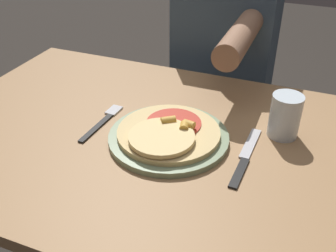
{
  "coord_description": "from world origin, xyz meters",
  "views": [
    {
      "loc": [
        0.28,
        -0.68,
        1.25
      ],
      "look_at": [
        0.01,
        -0.0,
        0.78
      ],
      "focal_mm": 42.0,
      "sensor_mm": 36.0,
      "label": 1
    }
  ],
  "objects_px": {
    "dining_table": "(164,179)",
    "person_diner": "(224,60)",
    "fork": "(104,120)",
    "drinking_glass": "(285,116)",
    "knife": "(245,157)",
    "pizza": "(167,133)",
    "plate": "(168,138)"
  },
  "relations": [
    {
      "from": "dining_table",
      "to": "plate",
      "type": "height_order",
      "value": "plate"
    },
    {
      "from": "dining_table",
      "to": "knife",
      "type": "distance_m",
      "value": 0.23
    },
    {
      "from": "pizza",
      "to": "person_diner",
      "type": "relative_size",
      "value": 0.19
    },
    {
      "from": "plate",
      "to": "person_diner",
      "type": "height_order",
      "value": "person_diner"
    },
    {
      "from": "dining_table",
      "to": "knife",
      "type": "xyz_separation_m",
      "value": [
        0.19,
        -0.0,
        0.12
      ]
    },
    {
      "from": "fork",
      "to": "person_diner",
      "type": "relative_size",
      "value": 0.14
    },
    {
      "from": "drinking_glass",
      "to": "person_diner",
      "type": "height_order",
      "value": "person_diner"
    },
    {
      "from": "fork",
      "to": "person_diner",
      "type": "xyz_separation_m",
      "value": [
        0.16,
        0.55,
        -0.04
      ]
    },
    {
      "from": "dining_table",
      "to": "pizza",
      "type": "relative_size",
      "value": 4.91
    },
    {
      "from": "plate",
      "to": "knife",
      "type": "distance_m",
      "value": 0.18
    },
    {
      "from": "fork",
      "to": "knife",
      "type": "bearing_deg",
      "value": -2.85
    },
    {
      "from": "dining_table",
      "to": "person_diner",
      "type": "height_order",
      "value": "person_diner"
    },
    {
      "from": "dining_table",
      "to": "person_diner",
      "type": "xyz_separation_m",
      "value": [
        -0.0,
        0.57,
        0.09
      ]
    },
    {
      "from": "knife",
      "to": "dining_table",
      "type": "bearing_deg",
      "value": 179.2
    },
    {
      "from": "person_diner",
      "to": "drinking_glass",
      "type": "bearing_deg",
      "value": -60.69
    },
    {
      "from": "person_diner",
      "to": "knife",
      "type": "bearing_deg",
      "value": -71.22
    },
    {
      "from": "drinking_glass",
      "to": "person_diner",
      "type": "distance_m",
      "value": 0.53
    },
    {
      "from": "fork",
      "to": "knife",
      "type": "xyz_separation_m",
      "value": [
        0.35,
        -0.02,
        -0.0
      ]
    },
    {
      "from": "dining_table",
      "to": "pizza",
      "type": "distance_m",
      "value": 0.15
    },
    {
      "from": "fork",
      "to": "drinking_glass",
      "type": "xyz_separation_m",
      "value": [
        0.41,
        0.1,
        0.05
      ]
    },
    {
      "from": "drinking_glass",
      "to": "plate",
      "type": "bearing_deg",
      "value": -152.86
    },
    {
      "from": "pizza",
      "to": "knife",
      "type": "bearing_deg",
      "value": 2.28
    },
    {
      "from": "plate",
      "to": "knife",
      "type": "bearing_deg",
      "value": 0.41
    },
    {
      "from": "plate",
      "to": "fork",
      "type": "height_order",
      "value": "plate"
    },
    {
      "from": "pizza",
      "to": "fork",
      "type": "xyz_separation_m",
      "value": [
        -0.18,
        0.02,
        -0.02
      ]
    },
    {
      "from": "pizza",
      "to": "knife",
      "type": "relative_size",
      "value": 1.06
    },
    {
      "from": "dining_table",
      "to": "knife",
      "type": "bearing_deg",
      "value": -0.8
    },
    {
      "from": "plate",
      "to": "pizza",
      "type": "distance_m",
      "value": 0.02
    },
    {
      "from": "fork",
      "to": "person_diner",
      "type": "distance_m",
      "value": 0.58
    },
    {
      "from": "plate",
      "to": "person_diner",
      "type": "bearing_deg",
      "value": 91.79
    },
    {
      "from": "plate",
      "to": "person_diner",
      "type": "distance_m",
      "value": 0.58
    },
    {
      "from": "drinking_glass",
      "to": "fork",
      "type": "bearing_deg",
      "value": -166.09
    }
  ]
}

